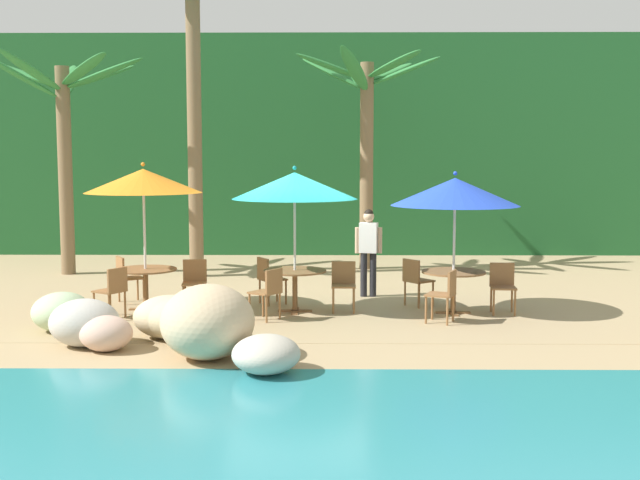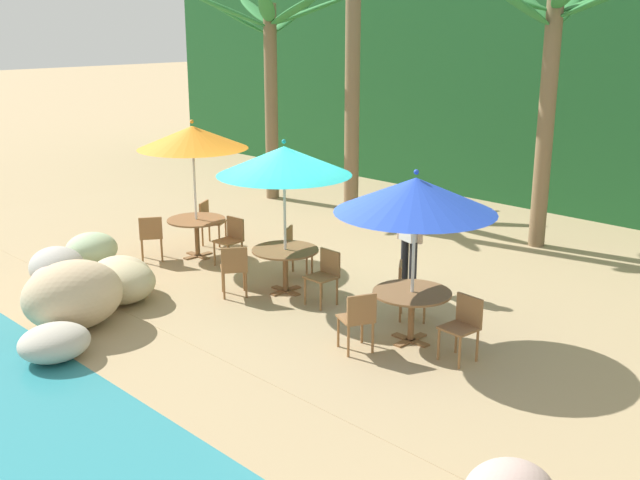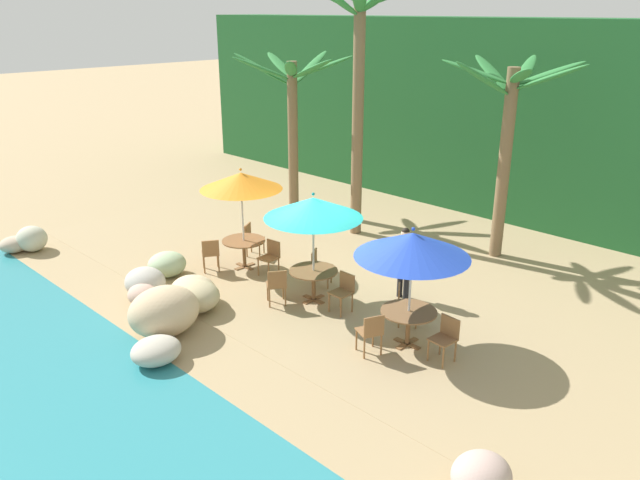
{
  "view_description": "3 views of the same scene",
  "coord_description": "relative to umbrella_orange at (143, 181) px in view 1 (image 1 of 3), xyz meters",
  "views": [
    {
      "loc": [
        0.56,
        -13.99,
        2.72
      ],
      "look_at": [
        0.41,
        0.28,
        1.21
      ],
      "focal_mm": 44.89,
      "sensor_mm": 36.0,
      "label": 1
    },
    {
      "loc": [
        8.96,
        -8.25,
        4.37
      ],
      "look_at": [
        0.48,
        0.1,
        0.94
      ],
      "focal_mm": 43.13,
      "sensor_mm": 36.0,
      "label": 2
    },
    {
      "loc": [
        9.19,
        -9.31,
        6.25
      ],
      "look_at": [
        -0.42,
        0.41,
        1.19
      ],
      "focal_mm": 35.23,
      "sensor_mm": 36.0,
      "label": 3
    }
  ],
  "objects": [
    {
      "name": "ground_plane",
      "position": [
        2.66,
        0.09,
        -2.28
      ],
      "size": [
        120.0,
        120.0,
        0.0
      ],
      "primitive_type": "plane",
      "color": "tan"
    },
    {
      "name": "chair_orange_seaward",
      "position": [
        0.84,
        0.17,
        -1.77
      ],
      "size": [
        0.46,
        0.47,
        0.87
      ],
      "color": "olive",
      "rests_on": "ground"
    },
    {
      "name": "dining_table_blue",
      "position": [
        5.39,
        -0.24,
        -1.67
      ],
      "size": [
        1.1,
        1.1,
        0.74
      ],
      "color": "brown",
      "rests_on": "ground"
    },
    {
      "name": "terrace_deck",
      "position": [
        2.66,
        0.09,
        -2.28
      ],
      "size": [
        18.0,
        5.2,
        0.01
      ],
      "color": "tan",
      "rests_on": "ground"
    },
    {
      "name": "palm_tree_nearest",
      "position": [
        -2.78,
        4.32,
        1.27
      ],
      "size": [
        3.78,
        3.68,
        5.0
      ],
      "color": "brown",
      "rests_on": "ground"
    },
    {
      "name": "palm_tree_third",
      "position": [
        4.13,
        5.3,
        1.36
      ],
      "size": [
        3.53,
        3.44,
        5.15
      ],
      "color": "brown",
      "rests_on": "ground"
    },
    {
      "name": "foliage_backdrop",
      "position": [
        2.66,
        9.09,
        0.72
      ],
      "size": [
        28.0,
        2.4,
        6.0
      ],
      "color": "#1E5628",
      "rests_on": "ground"
    },
    {
      "name": "palm_tree_second",
      "position": [
        0.25,
        4.0,
        2.39
      ],
      "size": [
        3.08,
        3.12,
        6.93
      ],
      "color": "brown",
      "rests_on": "ground"
    },
    {
      "name": "umbrella_teal",
      "position": [
        2.64,
        -0.12,
        -0.08
      ],
      "size": [
        2.18,
        2.18,
        2.55
      ],
      "color": "silver",
      "rests_on": "ground"
    },
    {
      "name": "chair_teal_inland",
      "position": [
        2.13,
        0.56,
        -1.77
      ],
      "size": [
        0.58,
        0.58,
        0.87
      ],
      "color": "olive",
      "rests_on": "ground"
    },
    {
      "name": "chair_blue_inland",
      "position": [
        4.8,
        0.38,
        -1.77
      ],
      "size": [
        0.59,
        0.59,
        0.87
      ],
      "color": "olive",
      "rests_on": "ground"
    },
    {
      "name": "chair_teal_seaward",
      "position": [
        3.49,
        -0.05,
        -1.77
      ],
      "size": [
        0.43,
        0.43,
        0.87
      ],
      "color": "olive",
      "rests_on": "ground"
    },
    {
      "name": "rock_seawall",
      "position": [
        1.74,
        -2.9,
        -1.93
      ],
      "size": [
        17.06,
        3.34,
        1.01
      ],
      "color": "#CFA894",
      "rests_on": "ground"
    },
    {
      "name": "chair_teal_left",
      "position": [
        2.24,
        -0.88,
        -1.77
      ],
      "size": [
        0.59,
        0.59,
        0.87
      ],
      "color": "olive",
      "rests_on": "ground"
    },
    {
      "name": "dining_table_teal",
      "position": [
        2.64,
        -0.12,
        -1.67
      ],
      "size": [
        1.1,
        1.1,
        0.74
      ],
      "color": "brown",
      "rests_on": "ground"
    },
    {
      "name": "chair_orange_inland",
      "position": [
        -0.52,
        0.68,
        -1.77
      ],
      "size": [
        0.58,
        0.58,
        0.87
      ],
      "color": "olive",
      "rests_on": "ground"
    },
    {
      "name": "umbrella_orange",
      "position": [
        0.0,
        0.0,
        0.0
      ],
      "size": [
        2.04,
        2.04,
        2.61
      ],
      "color": "silver",
      "rests_on": "ground"
    },
    {
      "name": "chair_blue_left",
      "position": [
        5.13,
        -1.05,
        -1.77
      ],
      "size": [
        0.56,
        0.56,
        0.87
      ],
      "color": "olive",
      "rests_on": "ground"
    },
    {
      "name": "umbrella_blue",
      "position": [
        5.39,
        -0.24,
        -0.18
      ],
      "size": [
        2.2,
        2.2,
        2.46
      ],
      "color": "silver",
      "rests_on": "ground"
    },
    {
      "name": "chair_orange_left",
      "position": [
        -0.37,
        -0.77,
        -1.77
      ],
      "size": [
        0.58,
        0.58,
        0.87
      ],
      "color": "olive",
      "rests_on": "ground"
    },
    {
      "name": "waiter_in_white",
      "position": [
        4.0,
        1.41,
        -1.3
      ],
      "size": [
        0.52,
        0.28,
        1.7
      ],
      "color": "#232328",
      "rests_on": "ground"
    },
    {
      "name": "chair_blue_seaward",
      "position": [
        6.24,
        -0.21,
        -1.77
      ],
      "size": [
        0.45,
        0.46,
        0.87
      ],
      "color": "olive",
      "rests_on": "ground"
    },
    {
      "name": "dining_table_orange",
      "position": [
        -0.0,
        0.0,
        -1.67
      ],
      "size": [
        1.1,
        1.1,
        0.74
      ],
      "color": "brown",
      "rests_on": "ground"
    }
  ]
}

